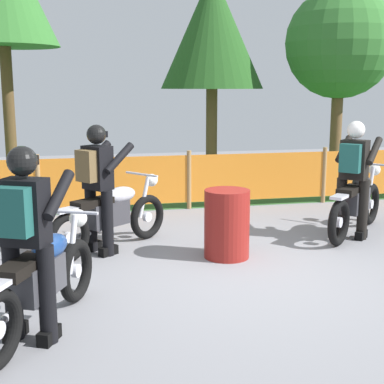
# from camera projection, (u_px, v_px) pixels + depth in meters

# --- Properties ---
(ground) EXTENTS (24.00, 24.00, 0.02)m
(ground) POSITION_uv_depth(u_px,v_px,m) (251.00, 274.00, 6.43)
(ground) COLOR gray
(grass_verge) EXTENTS (24.00, 7.17, 0.01)m
(grass_verge) POSITION_uv_depth(u_px,v_px,m) (159.00, 177.00, 13.30)
(grass_verge) COLOR #386B2D
(grass_verge) RESTS_ON ground
(barrier_fence) EXTENTS (10.47, 0.08, 1.05)m
(barrier_fence) POSITION_uv_depth(u_px,v_px,m) (189.00, 179.00, 9.75)
(barrier_fence) COLOR #997547
(barrier_fence) RESTS_ON ground
(tree_near_left) EXTENTS (2.51, 2.51, 4.90)m
(tree_near_left) POSITION_uv_depth(u_px,v_px,m) (212.00, 31.00, 13.22)
(tree_near_left) COLOR brown
(tree_near_left) RESTS_ON ground
(tree_near_right) EXTENTS (2.64, 2.64, 4.51)m
(tree_near_right) POSITION_uv_depth(u_px,v_px,m) (340.00, 44.00, 13.15)
(tree_near_right) COLOR brown
(tree_near_right) RESTS_ON ground
(motorcycle_lead) EXTENTS (1.61, 1.53, 1.00)m
(motorcycle_lead) POSITION_uv_depth(u_px,v_px,m) (357.00, 202.00, 8.08)
(motorcycle_lead) COLOR black
(motorcycle_lead) RESTS_ON ground
(motorcycle_trailing) EXTENTS (1.67, 1.36, 0.97)m
(motorcycle_trailing) POSITION_uv_depth(u_px,v_px,m) (111.00, 215.00, 7.31)
(motorcycle_trailing) COLOR black
(motorcycle_trailing) RESTS_ON ground
(motorcycle_third) EXTENTS (1.03, 1.91, 0.98)m
(motorcycle_third) POSITION_uv_depth(u_px,v_px,m) (42.00, 280.00, 4.87)
(motorcycle_third) COLOR black
(motorcycle_third) RESTS_ON ground
(rider_lead) EXTENTS (0.77, 0.76, 1.69)m
(rider_lead) POSITION_uv_depth(u_px,v_px,m) (353.00, 173.00, 7.81)
(rider_lead) COLOR black
(rider_lead) RESTS_ON ground
(rider_trailing) EXTENTS (0.78, 0.74, 1.69)m
(rider_trailing) POSITION_uv_depth(u_px,v_px,m) (97.00, 182.00, 7.05)
(rider_trailing) COLOR black
(rider_trailing) RESTS_ON ground
(rider_third) EXTENTS (0.69, 0.78, 1.69)m
(rider_third) POSITION_uv_depth(u_px,v_px,m) (26.00, 234.00, 4.56)
(rider_third) COLOR black
(rider_third) RESTS_ON ground
(oil_drum) EXTENTS (0.58, 0.58, 0.88)m
(oil_drum) POSITION_uv_depth(u_px,v_px,m) (227.00, 224.00, 6.98)
(oil_drum) COLOR maroon
(oil_drum) RESTS_ON ground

